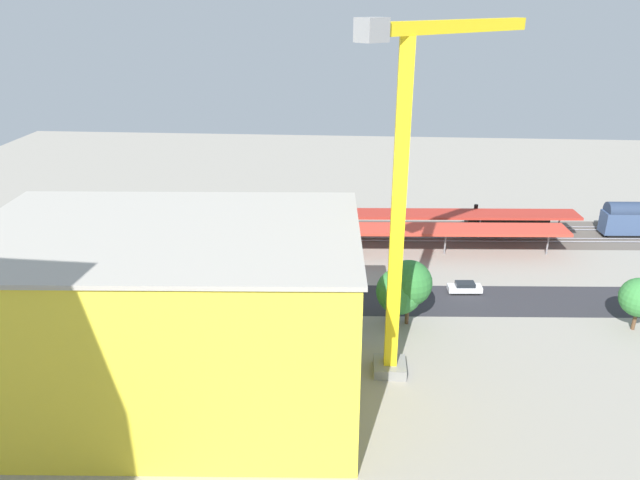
{
  "coord_description": "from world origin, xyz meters",
  "views": [
    {
      "loc": [
        -1.59,
        75.98,
        38.93
      ],
      "look_at": [
        3.71,
        1.55,
        7.92
      ],
      "focal_mm": 32.6,
      "sensor_mm": 36.0,
      "label": 1
    }
  ],
  "objects_px": {
    "parked_car_2": "(349,284)",
    "parked_car_3": "(288,284)",
    "parked_car_1": "(409,287)",
    "traffic_light": "(171,255)",
    "box_truck_0": "(148,308)",
    "street_tree_2": "(409,283)",
    "freight_coach_far": "(221,220)",
    "street_tree_3": "(399,291)",
    "parked_car_5": "(184,278)",
    "street_tree_4": "(171,271)",
    "street_tree_0": "(640,298)",
    "platform_canopy_far": "(402,214)",
    "street_tree_1": "(324,284)",
    "parked_car_0": "(465,288)",
    "tower_crane": "(409,186)",
    "construction_building": "(173,320)",
    "platform_canopy_near": "(395,229)",
    "street_tree_5": "(256,281)",
    "parked_car_4": "(240,280)",
    "locomotive": "(510,223)"
  },
  "relations": [
    {
      "from": "platform_canopy_near",
      "to": "freight_coach_far",
      "type": "bearing_deg",
      "value": -10.23
    },
    {
      "from": "construction_building",
      "to": "street_tree_1",
      "type": "xyz_separation_m",
      "value": [
        -14.01,
        -17.41,
        -4.26
      ]
    },
    {
      "from": "box_truck_0",
      "to": "street_tree_2",
      "type": "xyz_separation_m",
      "value": [
        -33.74,
        -1.42,
        4.12
      ]
    },
    {
      "from": "box_truck_0",
      "to": "street_tree_4",
      "type": "relative_size",
      "value": 0.99
    },
    {
      "from": "box_truck_0",
      "to": "freight_coach_far",
      "type": "bearing_deg",
      "value": -95.89
    },
    {
      "from": "platform_canopy_near",
      "to": "parked_car_1",
      "type": "relative_size",
      "value": 12.8
    },
    {
      "from": "freight_coach_far",
      "to": "parked_car_1",
      "type": "height_order",
      "value": "freight_coach_far"
    },
    {
      "from": "parked_car_0",
      "to": "construction_building",
      "type": "distance_m",
      "value": 43.39
    },
    {
      "from": "tower_crane",
      "to": "street_tree_3",
      "type": "height_order",
      "value": "tower_crane"
    },
    {
      "from": "street_tree_1",
      "to": "parked_car_1",
      "type": "bearing_deg",
      "value": -144.43
    },
    {
      "from": "freight_coach_far",
      "to": "box_truck_0",
      "type": "bearing_deg",
      "value": 84.11
    },
    {
      "from": "locomotive",
      "to": "street_tree_4",
      "type": "bearing_deg",
      "value": 31.97
    },
    {
      "from": "parked_car_0",
      "to": "street_tree_1",
      "type": "bearing_deg",
      "value": 23.53
    },
    {
      "from": "platform_canopy_near",
      "to": "street_tree_3",
      "type": "xyz_separation_m",
      "value": [
        0.52,
        22.53,
        0.37
      ]
    },
    {
      "from": "parked_car_0",
      "to": "parked_car_4",
      "type": "distance_m",
      "value": 32.67
    },
    {
      "from": "street_tree_4",
      "to": "tower_crane",
      "type": "bearing_deg",
      "value": 159.38
    },
    {
      "from": "parked_car_1",
      "to": "street_tree_0",
      "type": "xyz_separation_m",
      "value": [
        -27.77,
        8.44,
        3.81
      ]
    },
    {
      "from": "construction_building",
      "to": "street_tree_2",
      "type": "distance_m",
      "value": 30.17
    },
    {
      "from": "parked_car_2",
      "to": "parked_car_3",
      "type": "height_order",
      "value": "parked_car_2"
    },
    {
      "from": "parked_car_0",
      "to": "tower_crane",
      "type": "height_order",
      "value": "tower_crane"
    },
    {
      "from": "construction_building",
      "to": "street_tree_5",
      "type": "bearing_deg",
      "value": -110.77
    },
    {
      "from": "box_truck_0",
      "to": "parked_car_1",
      "type": "bearing_deg",
      "value": -163.22
    },
    {
      "from": "construction_building",
      "to": "parked_car_2",
      "type": "bearing_deg",
      "value": -126.6
    },
    {
      "from": "platform_canopy_far",
      "to": "street_tree_2",
      "type": "xyz_separation_m",
      "value": [
        0.9,
        29.68,
        1.49
      ]
    },
    {
      "from": "parked_car_5",
      "to": "street_tree_4",
      "type": "bearing_deg",
      "value": 97.8
    },
    {
      "from": "parked_car_1",
      "to": "street_tree_1",
      "type": "bearing_deg",
      "value": 35.57
    },
    {
      "from": "parked_car_0",
      "to": "freight_coach_far",
      "type": "bearing_deg",
      "value": -25.16
    },
    {
      "from": "construction_building",
      "to": "parked_car_3",
      "type": "bearing_deg",
      "value": -111.33
    },
    {
      "from": "street_tree_2",
      "to": "parked_car_1",
      "type": "bearing_deg",
      "value": -95.85
    },
    {
      "from": "parked_car_2",
      "to": "street_tree_4",
      "type": "bearing_deg",
      "value": 19.17
    },
    {
      "from": "platform_canopy_far",
      "to": "street_tree_1",
      "type": "bearing_deg",
      "value": 68.04
    },
    {
      "from": "platform_canopy_far",
      "to": "parked_car_1",
      "type": "xyz_separation_m",
      "value": [
        -0.03,
        20.65,
        -3.61
      ]
    },
    {
      "from": "parked_car_5",
      "to": "tower_crane",
      "type": "relative_size",
      "value": 0.11
    },
    {
      "from": "parked_car_5",
      "to": "box_truck_0",
      "type": "distance_m",
      "value": 11.16
    },
    {
      "from": "parked_car_3",
      "to": "box_truck_0",
      "type": "relative_size",
      "value": 0.52
    },
    {
      "from": "parked_car_5",
      "to": "box_truck_0",
      "type": "xyz_separation_m",
      "value": [
        1.55,
        11.02,
        0.96
      ]
    },
    {
      "from": "parked_car_1",
      "to": "parked_car_3",
      "type": "bearing_deg",
      "value": 0.66
    },
    {
      "from": "street_tree_1",
      "to": "traffic_light",
      "type": "relative_size",
      "value": 1.25
    },
    {
      "from": "street_tree_0",
      "to": "construction_building",
      "type": "bearing_deg",
      "value": 17.98
    },
    {
      "from": "platform_canopy_far",
      "to": "street_tree_5",
      "type": "bearing_deg",
      "value": 55.38
    },
    {
      "from": "freight_coach_far",
      "to": "street_tree_3",
      "type": "distance_m",
      "value": 40.7
    },
    {
      "from": "parked_car_0",
      "to": "construction_building",
      "type": "bearing_deg",
      "value": 37.64
    },
    {
      "from": "platform_canopy_near",
      "to": "street_tree_3",
      "type": "height_order",
      "value": "street_tree_3"
    },
    {
      "from": "platform_canopy_near",
      "to": "parked_car_5",
      "type": "distance_m",
      "value": 34.2
    },
    {
      "from": "freight_coach_far",
      "to": "traffic_light",
      "type": "relative_size",
      "value": 2.93
    },
    {
      "from": "platform_canopy_near",
      "to": "parked_car_1",
      "type": "bearing_deg",
      "value": 96.8
    },
    {
      "from": "parked_car_5",
      "to": "freight_coach_far",
      "type": "bearing_deg",
      "value": -94.6
    },
    {
      "from": "street_tree_2",
      "to": "traffic_light",
      "type": "height_order",
      "value": "street_tree_2"
    },
    {
      "from": "parked_car_1",
      "to": "traffic_light",
      "type": "bearing_deg",
      "value": -2.35
    },
    {
      "from": "street_tree_0",
      "to": "street_tree_4",
      "type": "xyz_separation_m",
      "value": [
        59.74,
        -0.6,
        1.35
      ]
    }
  ]
}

